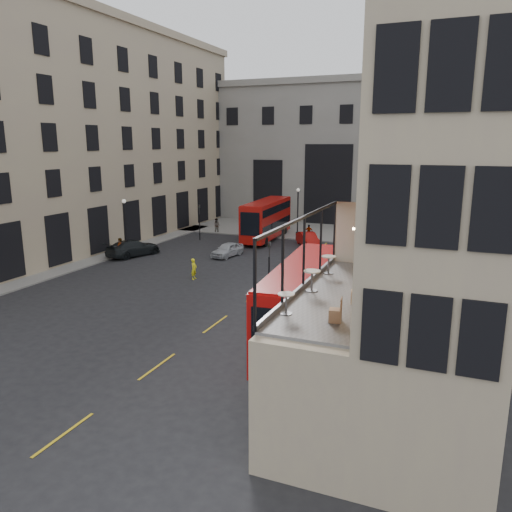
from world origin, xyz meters
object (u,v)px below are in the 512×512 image
at_px(cyclist, 194,269).
at_px(pedestrian_d, 427,230).
at_px(street_lamp_a, 126,232).
at_px(cafe_table_far, 329,262).
at_px(traffic_light_near, 269,262).
at_px(car_c, 133,248).
at_px(pedestrian_b, 253,222).
at_px(pedestrian_c, 309,232).
at_px(car_b, 308,239).
at_px(street_lamp_b, 298,215).
at_px(cafe_table_near, 286,300).
at_px(traffic_light_far, 199,218).
at_px(cafe_chair_b, 357,296).
at_px(cafe_chair_a, 336,315).
at_px(pedestrian_a, 217,226).
at_px(bicycle, 289,269).
at_px(cafe_chair_c, 371,287).
at_px(bus_near, 303,300).
at_px(car_a, 228,250).
at_px(cafe_chair_d, 371,269).
at_px(cafe_table_mid, 312,278).
at_px(bus_far, 267,218).

distance_m(cyclist, pedestrian_d, 28.58).
xyz_separation_m(street_lamp_a, cafe_table_far, (22.35, -15.39, 2.73)).
height_order(traffic_light_near, car_c, traffic_light_near).
height_order(pedestrian_b, pedestrian_c, pedestrian_b).
bearing_deg(pedestrian_b, car_b, -75.08).
bearing_deg(street_lamp_b, cafe_table_near, -72.99).
bearing_deg(traffic_light_far, cafe_chair_b, -52.44).
bearing_deg(cafe_chair_a, pedestrian_a, 122.00).
distance_m(bicycle, cafe_chair_c, 20.04).
bearing_deg(bicycle, cafe_table_far, -167.93).
relative_size(bus_near, cafe_table_near, 15.24).
distance_m(car_a, bicycle, 8.51).
relative_size(street_lamp_a, pedestrian_a, 3.10).
bearing_deg(cafe_chair_a, cafe_table_far, 106.42).
bearing_deg(cafe_chair_d, cafe_table_near, -105.87).
bearing_deg(traffic_light_near, cyclist, 163.38).
bearing_deg(cyclist, bus_near, -128.60).
distance_m(traffic_light_far, bus_near, 29.47).
relative_size(bus_near, pedestrian_b, 6.11).
distance_m(car_c, cafe_table_mid, 29.81).
relative_size(car_a, bicycle, 2.01).
bearing_deg(cyclist, car_a, 6.69).
distance_m(pedestrian_a, cafe_chair_b, 40.52).
bearing_deg(bicycle, cafe_chair_d, -161.86).
relative_size(pedestrian_c, cafe_chair_a, 1.90).
bearing_deg(street_lamp_a, car_b, 39.71).
relative_size(cafe_table_far, cafe_chair_c, 1.04).
relative_size(pedestrian_a, cafe_chair_b, 2.00).
bearing_deg(cyclist, cafe_chair_b, -135.06).
xyz_separation_m(bus_far, cyclist, (0.63, -17.03, -1.54)).
relative_size(bicycle, pedestrian_d, 0.97).
distance_m(car_a, cafe_chair_c, 27.46).
xyz_separation_m(cyclist, pedestrian_b, (-4.28, 22.10, 0.09)).
xyz_separation_m(street_lamp_a, bus_near, (20.50, -12.95, 0.01)).
distance_m(car_c, pedestrian_a, 13.58).
height_order(pedestrian_c, cafe_table_mid, cafe_table_mid).
bearing_deg(bus_far, pedestrian_b, 125.70).
bearing_deg(cafe_chair_c, cafe_table_far, 136.15).
bearing_deg(car_a, traffic_light_near, -42.64).
distance_m(cafe_chair_b, cafe_chair_d, 4.15).
relative_size(traffic_light_far, pedestrian_a, 2.21).
distance_m(street_lamp_a, car_c, 1.89).
distance_m(traffic_light_far, cafe_chair_d, 33.40).
xyz_separation_m(car_b, pedestrian_b, (-8.81, 6.85, 0.20)).
height_order(car_c, cafe_chair_d, cafe_chair_d).
bearing_deg(car_c, bus_far, -106.84).
distance_m(traffic_light_near, cafe_chair_c, 14.55).
bearing_deg(bus_near, cafe_chair_c, -48.37).
xyz_separation_m(cyclist, pedestrian_c, (3.44, 19.24, -0.04)).
xyz_separation_m(pedestrian_c, cafe_table_far, (9.82, -30.69, 4.36)).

